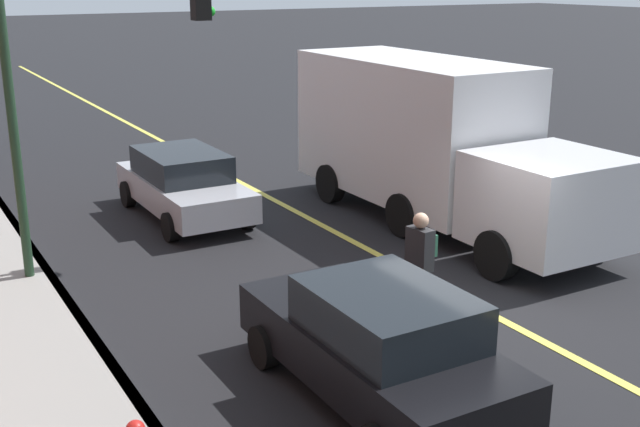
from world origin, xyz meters
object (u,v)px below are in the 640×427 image
at_px(car_black, 378,342).
at_px(truck_white, 431,139).
at_px(car_silver, 183,183).
at_px(pedestrian_with_backpack, 420,259).
at_px(traffic_light_mast, 94,58).

relative_size(car_black, truck_white, 0.51).
bearing_deg(truck_white, car_silver, 58.03).
bearing_deg(car_silver, pedestrian_with_backpack, -170.96).
height_order(pedestrian_with_backpack, traffic_light_mast, traffic_light_mast).
xyz_separation_m(car_silver, pedestrian_with_backpack, (-7.09, -1.13, 0.28)).
distance_m(truck_white, pedestrian_with_backpack, 5.51).
distance_m(car_silver, truck_white, 5.46).
xyz_separation_m(car_black, car_silver, (8.69, -0.71, -0.02)).
height_order(car_silver, traffic_light_mast, traffic_light_mast).
relative_size(car_black, car_silver, 0.99).
bearing_deg(truck_white, car_black, 137.99).
relative_size(car_silver, traffic_light_mast, 0.78).
bearing_deg(car_black, car_silver, -4.69).
relative_size(car_black, pedestrian_with_backpack, 2.42).
bearing_deg(truck_white, traffic_light_mast, 86.58).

